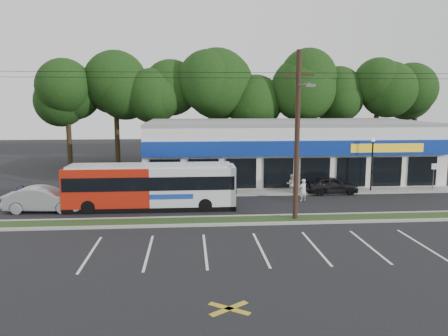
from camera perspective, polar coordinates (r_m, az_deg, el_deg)
ground at (r=25.31m, az=3.13°, el=-7.56°), size 120.00×120.00×0.00m
grass_strip at (r=26.25m, az=2.84°, el=-6.83°), size 40.00×1.60×0.12m
curb_south at (r=25.44m, az=3.09°, el=-7.31°), size 40.00×0.25×0.14m
curb_north at (r=27.06m, az=2.61°, el=-6.33°), size 40.00×0.25×0.14m
sidewalk at (r=34.82m, az=9.33°, el=-3.07°), size 32.00×2.20×0.10m
strip_mall at (r=41.19m, az=7.80°, el=2.44°), size 25.00×12.55×5.30m
utility_pole at (r=25.80m, az=9.22°, el=4.88°), size 50.00×2.77×10.00m
lamp_post at (r=36.13m, az=18.79°, el=1.21°), size 0.30×0.30×4.25m
sign_post at (r=38.33m, az=25.72°, el=-0.46°), size 0.45×0.10×2.23m
tree_line at (r=50.63m, az=3.78°, el=10.18°), size 46.76×6.76×11.83m
metrobus at (r=29.21m, az=-9.51°, el=-2.27°), size 11.15×2.40×3.00m
car_dark at (r=34.75m, az=13.89°, el=-2.18°), size 4.03×1.71×1.36m
car_silver at (r=30.60m, az=-22.44°, el=-3.79°), size 5.02×1.99×1.62m
car_blue at (r=32.77m, az=-21.72°, el=-3.28°), size 4.51×2.20×1.26m
pedestrian_a at (r=31.77m, az=10.28°, el=-2.85°), size 0.68×0.57×1.60m
pedestrian_b at (r=34.10m, az=8.80°, el=-2.09°), size 0.88×0.77×1.53m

